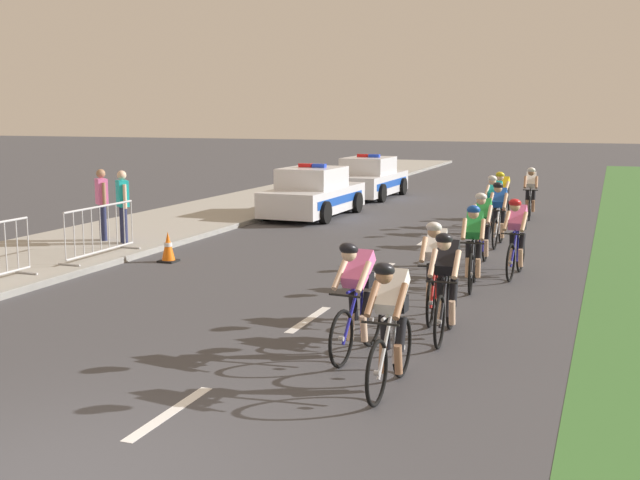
{
  "coord_description": "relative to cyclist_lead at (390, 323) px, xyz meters",
  "views": [
    {
      "loc": [
        4.2,
        -5.01,
        3.1
      ],
      "look_at": [
        -0.1,
        6.54,
        1.1
      ],
      "focal_mm": 44.26,
      "sensor_mm": 36.0,
      "label": 1
    }
  ],
  "objects": [
    {
      "name": "cyclist_eleventh",
      "position": [
        -0.01,
        15.54,
        0.0
      ],
      "size": [
        0.44,
        1.72,
        1.56
      ],
      "color": "black",
      "rests_on": "ground"
    },
    {
      "name": "kerb_edge",
      "position": [
        -7.3,
        10.79,
        -0.72
      ],
      "size": [
        0.16,
        60.0,
        0.13
      ],
      "primitive_type": "cube",
      "color": "#9E9E99",
      "rests_on": "ground"
    },
    {
      "name": "cyclist_fifth",
      "position": [
        -0.01,
        5.56,
        0.0
      ],
      "size": [
        0.45,
        1.72,
        1.56
      ],
      "color": "black",
      "rests_on": "ground"
    },
    {
      "name": "cyclist_ninth",
      "position": [
        -0.6,
        12.19,
        0.0
      ],
      "size": [
        0.45,
        1.72,
        1.56
      ],
      "color": "black",
      "rests_on": "ground"
    },
    {
      "name": "cyclist_eighth",
      "position": [
        -0.21,
        10.28,
        0.0
      ],
      "size": [
        0.42,
        1.72,
        1.56
      ],
      "color": "black",
      "rests_on": "ground"
    },
    {
      "name": "cyclist_tenth",
      "position": [
        -0.58,
        13.52,
        0.0
      ],
      "size": [
        0.45,
        1.72,
        1.56
      ],
      "color": "black",
      "rests_on": "ground"
    },
    {
      "name": "police_car_second",
      "position": [
        -6.17,
        19.5,
        -0.11
      ],
      "size": [
        2.06,
        4.43,
        1.59
      ],
      "color": "silver",
      "rests_on": "ground"
    },
    {
      "name": "traffic_cone_near",
      "position": [
        -6.42,
        5.89,
        -0.48
      ],
      "size": [
        0.36,
        0.36,
        0.64
      ],
      "color": "black",
      "rests_on": "ground"
    },
    {
      "name": "cyclist_second",
      "position": [
        -0.74,
        1.09,
        0.0
      ],
      "size": [
        0.44,
        1.72,
        1.56
      ],
      "color": "black",
      "rests_on": "ground"
    },
    {
      "name": "spectator_middle",
      "position": [
        -8.25,
        6.99,
        0.3
      ],
      "size": [
        0.44,
        0.41,
        1.68
      ],
      "color": "#23284C",
      "rests_on": "sidewalk_slab"
    },
    {
      "name": "police_car_nearest",
      "position": [
        -6.17,
        13.77,
        -0.11
      ],
      "size": [
        2.08,
        4.44,
        1.59
      ],
      "color": "silver",
      "rests_on": "ground"
    },
    {
      "name": "lane_markings_centre",
      "position": [
        -1.97,
        2.57,
        -0.78
      ],
      "size": [
        0.14,
        17.6,
        0.01
      ],
      "color": "white",
      "rests_on": "ground"
    },
    {
      "name": "spectator_closest",
      "position": [
        -8.96,
        7.2,
        0.3
      ],
      "size": [
        0.45,
        0.4,
        1.68
      ],
      "color": "#23284C",
      "rests_on": "sidewalk_slab"
    },
    {
      "name": "cyclist_sixth",
      "position": [
        -0.2,
        7.72,
        0.0
      ],
      "size": [
        0.42,
        1.72,
        1.56
      ],
      "color": "black",
      "rests_on": "ground"
    },
    {
      "name": "cyclist_fourth",
      "position": [
        -0.2,
        3.27,
        0.0
      ],
      "size": [
        0.44,
        1.72,
        1.56
      ],
      "color": "black",
      "rests_on": "ground"
    },
    {
      "name": "crowd_barrier_rear",
      "position": [
        -7.71,
        5.37,
        -0.14
      ],
      "size": [
        0.51,
        2.32,
        1.07
      ],
      "color": "#B7BABF",
      "rests_on": "sidewalk_slab"
    },
    {
      "name": "cyclist_lead",
      "position": [
        0.0,
        0.0,
        0.0
      ],
      "size": [
        0.42,
        1.72,
        1.56
      ],
      "color": "black",
      "rests_on": "ground"
    },
    {
      "name": "cyclist_third",
      "position": [
        0.16,
        2.27,
        0.0
      ],
      "size": [
        0.42,
        1.72,
        1.56
      ],
      "color": "black",
      "rests_on": "ground"
    },
    {
      "name": "sidewalk_slab",
      "position": [
        -9.17,
        10.79,
        -0.73
      ],
      "size": [
        3.9,
        60.0,
        0.12
      ],
      "primitive_type": "cube",
      "color": "#A3A099",
      "rests_on": "ground"
    },
    {
      "name": "cyclist_seventh",
      "position": [
        0.58,
        6.86,
        0.0
      ],
      "size": [
        0.44,
        1.72,
        1.56
      ],
      "color": "black",
      "rests_on": "ground"
    }
  ]
}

